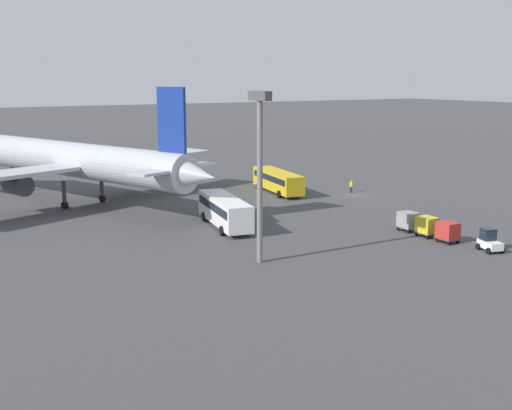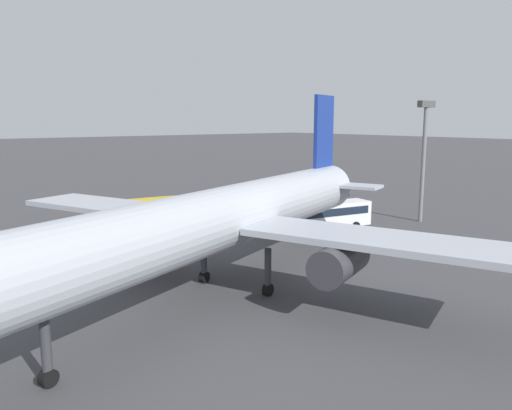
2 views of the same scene
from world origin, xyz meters
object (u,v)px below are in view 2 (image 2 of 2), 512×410
shuttle_bus_near (140,210)px  baggage_tug (340,191)px  shuttle_bus_far (323,214)px  airplane (223,219)px  cargo_cart_red (327,192)px  worker_person (147,203)px  cargo_cart_yellow (315,194)px  cargo_cart_grey (302,195)px

shuttle_bus_near → baggage_tug: bearing=-170.1°
shuttle_bus_far → airplane: bearing=37.3°
shuttle_bus_near → cargo_cart_red: bearing=-171.8°
worker_person → cargo_cart_red: (-26.85, 9.52, 0.32)m
shuttle_bus_far → cargo_cart_yellow: bearing=-121.7°
shuttle_bus_far → worker_person: size_ratio=6.96×
worker_person → cargo_cart_grey: size_ratio=0.84×
worker_person → shuttle_bus_far: bearing=110.9°
shuttle_bus_far → baggage_tug: bearing=-131.1°
shuttle_bus_near → airplane: bearing=86.3°
shuttle_bus_near → cargo_cart_red: (-32.03, 0.53, -0.64)m
shuttle_bus_near → shuttle_bus_far: shuttle_bus_far is taller
airplane → worker_person: (-11.26, -35.65, -4.76)m
baggage_tug → cargo_cart_red: baggage_tug is taller
shuttle_bus_far → cargo_cart_grey: bearing=-115.7°
baggage_tug → cargo_cart_grey: baggage_tug is taller
shuttle_bus_near → cargo_cart_grey: size_ratio=6.03×
shuttle_bus_near → shuttle_bus_far: size_ratio=1.03×
cargo_cart_yellow → cargo_cart_grey: size_ratio=1.00×
airplane → cargo_cart_red: airplane is taller
cargo_cart_yellow → airplane: bearing=36.5°
shuttle_bus_near → worker_person: 10.42m
shuttle_bus_far → worker_person: shuttle_bus_far is taller
airplane → baggage_tug: 50.48m
cargo_cart_red → cargo_cart_yellow: 2.77m
shuttle_bus_far → cargo_cart_red: (-17.19, -15.73, -0.75)m
airplane → baggage_tug: airplane is taller
cargo_cart_red → cargo_cart_grey: size_ratio=1.00×
cargo_cart_grey → worker_person: bearing=-24.0°
shuttle_bus_near → cargo_cart_yellow: 29.27m
baggage_tug → cargo_cart_red: 4.31m
baggage_tug → cargo_cart_grey: 9.77m
cargo_cart_red → cargo_cart_grey: 5.53m
airplane → baggage_tug: size_ratio=17.54×
shuttle_bus_near → cargo_cart_yellow: size_ratio=6.03×
airplane → worker_person: airplane is taller
shuttle_bus_far → cargo_cart_red: size_ratio=5.88×
shuttle_bus_far → cargo_cart_yellow: shuttle_bus_far is taller
airplane → cargo_cart_grey: airplane is taller
airplane → cargo_cart_yellow: bearing=-164.5°
shuttle_bus_far → baggage_tug: shuttle_bus_far is taller
shuttle_bus_far → cargo_cart_yellow: size_ratio=5.88×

